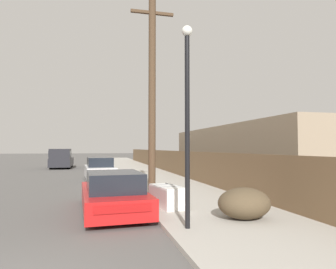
{
  "coord_description": "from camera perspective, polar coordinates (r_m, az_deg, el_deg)",
  "views": [
    {
      "loc": [
        1.58,
        -4.05,
        2.03
      ],
      "look_at": [
        4.78,
        9.28,
        2.64
      ],
      "focal_mm": 32.0,
      "sensor_mm": 36.0,
      "label": 1
    }
  ],
  "objects": [
    {
      "name": "sidewalk_curb",
      "position": [
        27.87,
        -5.82,
        -6.59
      ],
      "size": [
        4.2,
        63.0,
        0.12
      ],
      "primitive_type": "cube",
      "color": "#ADA89E",
      "rests_on": "ground"
    },
    {
      "name": "discarded_fridge",
      "position": [
        9.96,
        -0.16,
        -11.65
      ],
      "size": [
        0.98,
        1.73,
        0.69
      ],
      "rotation": [
        0.0,
        0.0,
        0.17
      ],
      "color": "white",
      "rests_on": "sidewalk_curb"
    },
    {
      "name": "parked_sports_car_red",
      "position": [
        9.83,
        -10.44,
        -10.99
      ],
      "size": [
        2.11,
        4.78,
        1.28
      ],
      "rotation": [
        0.0,
        0.0,
        0.06
      ],
      "color": "red",
      "rests_on": "ground"
    },
    {
      "name": "car_parked_mid",
      "position": [
        19.56,
        -12.92,
        -6.49
      ],
      "size": [
        2.0,
        4.52,
        1.43
      ],
      "rotation": [
        0.0,
        0.0,
        0.07
      ],
      "color": "silver",
      "rests_on": "ground"
    },
    {
      "name": "pickup_truck",
      "position": [
        31.55,
        -19.66,
        -4.36
      ],
      "size": [
        2.02,
        5.4,
        1.93
      ],
      "rotation": [
        0.0,
        0.0,
        3.15
      ],
      "color": "#232328",
      "rests_on": "ground"
    },
    {
      "name": "utility_pole",
      "position": [
        12.48,
        -3.05,
        8.5
      ],
      "size": [
        1.8,
        0.3,
        8.38
      ],
      "color": "#4C3826",
      "rests_on": "sidewalk_curb"
    },
    {
      "name": "street_lamp",
      "position": [
        7.28,
        3.69,
        4.72
      ],
      "size": [
        0.26,
        0.26,
        4.9
      ],
      "color": "black",
      "rests_on": "sidewalk_curb"
    },
    {
      "name": "brush_pile",
      "position": [
        8.51,
        14.31,
        -12.57
      ],
      "size": [
        1.44,
        1.23,
        0.84
      ],
      "color": "brown",
      "rests_on": "sidewalk_curb"
    },
    {
      "name": "wooden_fence",
      "position": [
        25.54,
        -0.65,
        -4.94
      ],
      "size": [
        0.08,
        44.09,
        1.69
      ],
      "primitive_type": "cube",
      "color": "brown",
      "rests_on": "sidewalk_curb"
    },
    {
      "name": "building_right_house",
      "position": [
        22.61,
        15.75,
        -3.15
      ],
      "size": [
        6.0,
        18.14,
        3.52
      ],
      "primitive_type": "cube",
      "color": "gray",
      "rests_on": "ground"
    }
  ]
}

